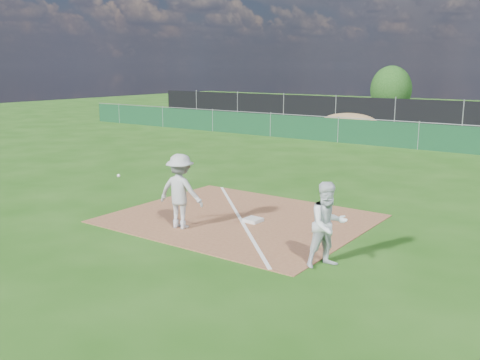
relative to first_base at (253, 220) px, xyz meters
name	(u,v)px	position (x,y,z in m)	size (l,w,h in m)	color
ground	(376,166)	(-0.44, 9.05, -0.06)	(90.00, 90.00, 0.00)	#1E4D10
infield_dirt	(240,219)	(-0.44, 0.05, -0.05)	(6.00, 5.00, 0.02)	brown
foul_line	(240,218)	(-0.44, 0.05, -0.04)	(0.08, 7.00, 0.01)	white
green_fence	(418,137)	(-0.44, 14.05, 0.54)	(44.00, 0.05, 1.20)	#0E361D
dirt_mound	(349,124)	(-5.44, 17.55, 0.52)	(3.38, 2.60, 1.17)	olive
black_fence	(463,117)	(-0.44, 22.05, 0.84)	(46.00, 0.04, 1.80)	black
first_base	(253,220)	(0.00, 0.00, 0.00)	(0.39, 0.39, 0.08)	silver
play_at_first	(181,191)	(-1.11, -1.38, 0.84)	(2.48, 0.82, 1.76)	silver
runner	(328,225)	(2.80, -1.60, 0.77)	(0.80, 0.63, 1.65)	silver
car_left	(384,109)	(-6.54, 25.76, 0.79)	(1.98, 4.92, 1.68)	#A0A3A7
car_mid	(478,114)	(-0.45, 26.07, 0.69)	(1.57, 4.50, 1.48)	black
tree_left	(391,89)	(-8.09, 31.12, 1.89)	(3.20, 3.20, 3.79)	#382316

